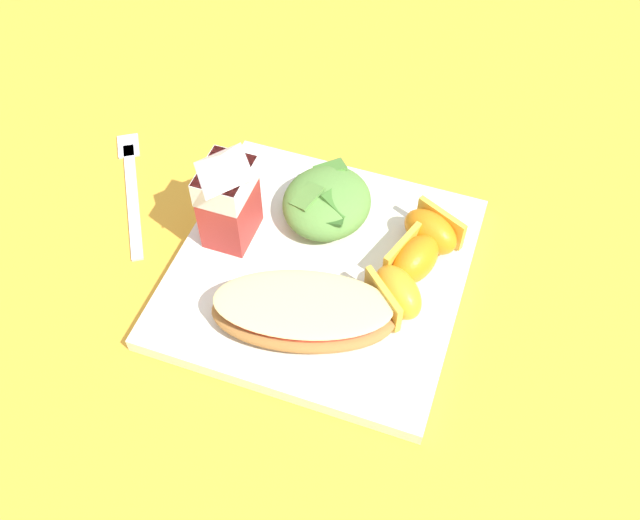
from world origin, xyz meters
TOP-DOWN VIEW (x-y plane):
  - ground at (0.00, 0.00)m, footprint 3.00×3.00m
  - white_plate at (0.00, 0.00)m, footprint 0.28×0.28m
  - cheesy_pizza_bread at (-0.07, -0.01)m, footprint 0.12×0.18m
  - green_salad_pile at (0.07, 0.02)m, footprint 0.11×0.09m
  - milk_carton at (0.01, 0.10)m, footprint 0.06×0.05m
  - orange_wedge_front at (-0.02, -0.08)m, footprint 0.07×0.07m
  - orange_wedge_middle at (0.02, -0.09)m, footprint 0.07×0.05m
  - orange_wedge_rear at (0.06, -0.09)m, footprint 0.06×0.07m
  - metal_fork at (0.05, 0.24)m, footprint 0.17×0.11m

SIDE VIEW (x-z plane):
  - ground at x=0.00m, z-range 0.00..0.00m
  - metal_fork at x=0.05m, z-range 0.00..0.01m
  - white_plate at x=0.00m, z-range 0.00..0.02m
  - cheesy_pizza_bread at x=-0.07m, z-range 0.02..0.05m
  - orange_wedge_front at x=-0.02m, z-range 0.02..0.06m
  - orange_wedge_middle at x=0.02m, z-range 0.02..0.06m
  - orange_wedge_rear at x=0.06m, z-range 0.02..0.06m
  - green_salad_pile at x=0.07m, z-range 0.01..0.06m
  - milk_carton at x=0.01m, z-range 0.02..0.13m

